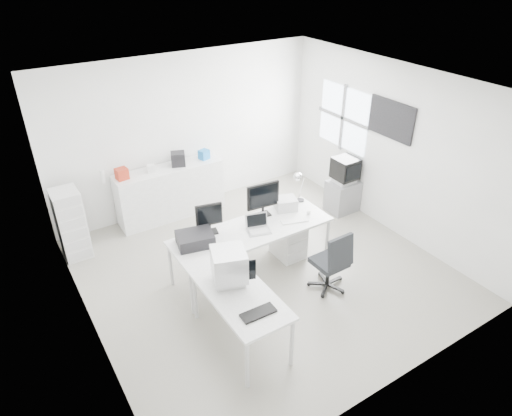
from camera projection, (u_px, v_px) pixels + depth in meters
floor at (263, 270)px, 6.96m from camera, size 5.00×5.00×0.01m
ceiling at (265, 88)px, 5.54m from camera, size 5.00×5.00×0.01m
back_wall at (187, 133)px, 8.07m from camera, size 5.00×0.02×2.80m
left_wall at (77, 245)px, 5.10m from camera, size 0.02×5.00×2.80m
right_wall at (393, 150)px, 7.40m from camera, size 0.02×5.00×2.80m
window at (343, 118)px, 8.16m from camera, size 0.02×1.20×1.10m
wall_picture at (391, 119)px, 7.21m from camera, size 0.04×0.90×0.60m
main_desk at (252, 251)px, 6.75m from camera, size 2.40×0.80×0.75m
side_desk at (241, 317)px, 5.56m from camera, size 0.70×1.40×0.75m
drawer_pedestal at (288, 239)px, 7.15m from camera, size 0.40×0.50×0.60m
inkjet_printer at (195, 239)px, 6.20m from camera, size 0.55×0.47×0.17m
lcd_monitor_small at (209, 218)px, 6.37m from camera, size 0.42×0.29×0.48m
lcd_monitor_large at (263, 200)px, 6.77m from camera, size 0.53×0.25×0.54m
laptop at (259, 225)px, 6.45m from camera, size 0.45×0.45×0.24m
white_keyboard at (295, 221)px, 6.75m from camera, size 0.43×0.24×0.02m
white_mouse at (309, 212)px, 6.91m from camera, size 0.06×0.06×0.06m
laser_printer at (286, 204)px, 7.02m from camera, size 0.39×0.36×0.18m
desk_lamp at (301, 188)px, 7.17m from camera, size 0.16×0.16×0.46m
crt_monitor at (229, 267)px, 5.44m from camera, size 0.50×0.50×0.45m
black_keyboard at (258, 313)px, 5.07m from camera, size 0.41×0.18×0.03m
office_chair at (329, 259)px, 6.38m from camera, size 0.57×0.57×0.97m
tv_cabinet at (342, 196)px, 8.37m from camera, size 0.53×0.44×0.58m
crt_tv at (345, 171)px, 8.11m from camera, size 0.50×0.48×0.45m
sideboard at (171, 192)px, 8.11m from camera, size 1.91×0.48×0.95m
clutter_box_a at (122, 174)px, 7.45m from camera, size 0.21×0.19×0.19m
clutter_box_b at (151, 168)px, 7.70m from camera, size 0.15×0.14×0.13m
clutter_box_c at (178, 159)px, 7.90m from camera, size 0.30×0.29×0.24m
clutter_box_d at (204, 154)px, 8.15m from camera, size 0.20×0.19×0.17m
clutter_bottle at (103, 176)px, 7.34m from camera, size 0.07×0.07×0.22m
filing_cabinet at (71, 224)px, 7.03m from camera, size 0.40×0.47×1.13m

